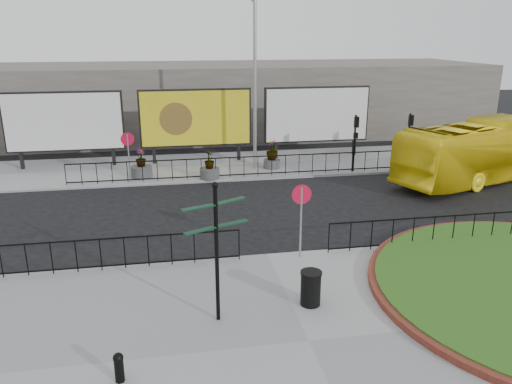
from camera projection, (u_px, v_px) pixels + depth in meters
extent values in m
plane|color=black|center=(268.00, 257.00, 16.63)|extent=(90.00, 90.00, 0.00)
cube|color=gray|center=(309.00, 343.00, 11.92)|extent=(30.00, 10.00, 0.12)
cube|color=gray|center=(225.00, 166.00, 27.86)|extent=(44.00, 6.00, 0.12)
cylinder|color=gray|center=(129.00, 158.00, 24.21)|extent=(0.07, 0.07, 2.40)
cylinder|color=#B20B2D|center=(127.00, 139.00, 23.92)|extent=(0.64, 0.03, 0.64)
cylinder|color=white|center=(127.00, 139.00, 23.94)|extent=(0.50, 0.03, 0.50)
cylinder|color=gray|center=(301.00, 223.00, 16.02)|extent=(0.07, 0.07, 2.40)
cylinder|color=#B20B2D|center=(302.00, 194.00, 15.73)|extent=(0.64, 0.03, 0.64)
cylinder|color=white|center=(301.00, 194.00, 15.75)|extent=(0.50, 0.03, 0.50)
cube|color=black|center=(22.00, 160.00, 26.82)|extent=(0.18, 0.18, 1.00)
cube|color=black|center=(114.00, 156.00, 27.62)|extent=(0.18, 0.18, 1.00)
cube|color=black|center=(64.00, 122.00, 26.61)|extent=(6.20, 0.25, 3.20)
cube|color=silver|center=(64.00, 122.00, 26.46)|extent=(6.00, 0.06, 3.00)
cube|color=black|center=(154.00, 155.00, 27.98)|extent=(0.18, 0.18, 1.00)
cube|color=black|center=(239.00, 151.00, 28.78)|extent=(0.18, 0.18, 1.00)
cube|color=black|center=(196.00, 118.00, 27.77)|extent=(6.20, 0.25, 3.20)
cube|color=gold|center=(196.00, 118.00, 27.62)|extent=(6.00, 0.06, 3.00)
cube|color=black|center=(276.00, 150.00, 29.15)|extent=(0.18, 0.18, 1.00)
cube|color=black|center=(354.00, 147.00, 29.95)|extent=(0.18, 0.18, 1.00)
cube|color=black|center=(317.00, 114.00, 28.94)|extent=(6.20, 0.25, 3.20)
cube|color=silver|center=(318.00, 115.00, 28.79)|extent=(6.00, 0.06, 3.00)
cylinder|color=gray|center=(255.00, 84.00, 25.79)|extent=(0.18, 0.18, 9.00)
cylinder|color=black|center=(354.00, 144.00, 26.03)|extent=(0.10, 0.10, 3.00)
cube|color=black|center=(357.00, 122.00, 25.57)|extent=(0.22, 0.18, 0.55)
cube|color=black|center=(356.00, 136.00, 25.78)|extent=(0.20, 0.16, 0.30)
cylinder|color=black|center=(408.00, 141.00, 26.53)|extent=(0.10, 0.10, 3.00)
cube|color=black|center=(411.00, 120.00, 26.07)|extent=(0.22, 0.18, 0.55)
cube|color=black|center=(410.00, 134.00, 26.28)|extent=(0.20, 0.16, 0.30)
cube|color=slate|center=(209.00, 99.00, 36.50)|extent=(40.00, 10.00, 5.00)
cylinder|color=black|center=(217.00, 256.00, 12.27)|extent=(0.10, 0.10, 3.55)
sphere|color=black|center=(215.00, 185.00, 11.71)|extent=(0.16, 0.16, 0.16)
cube|color=black|center=(198.00, 207.00, 11.65)|extent=(0.83, 0.43, 0.03)
cube|color=black|center=(231.00, 201.00, 12.12)|extent=(0.81, 0.53, 0.03)
cube|color=black|center=(200.00, 231.00, 11.79)|extent=(0.82, 0.50, 0.03)
cube|color=black|center=(232.00, 223.00, 12.24)|extent=(0.83, 0.43, 0.03)
cylinder|color=black|center=(119.00, 370.00, 10.45)|extent=(0.20, 0.20, 0.55)
sphere|color=black|center=(118.00, 358.00, 10.36)|extent=(0.22, 0.22, 0.22)
cylinder|color=black|center=(311.00, 289.00, 13.38)|extent=(0.54, 0.54, 0.91)
cylinder|color=black|center=(311.00, 273.00, 13.24)|extent=(0.58, 0.58, 0.06)
imported|color=yellow|center=(487.00, 150.00, 25.00)|extent=(11.14, 6.30, 3.05)
cylinder|color=#4C4C4F|center=(142.00, 172.00, 25.37)|extent=(1.07, 1.07, 0.56)
imported|color=#1F4913|center=(141.00, 158.00, 25.14)|extent=(0.72, 0.72, 0.91)
cylinder|color=#4C4C4F|center=(210.00, 173.00, 25.15)|extent=(1.00, 1.00, 0.52)
imported|color=#1F4913|center=(209.00, 160.00, 24.93)|extent=(0.70, 0.70, 0.90)
cylinder|color=#4C4C4F|center=(272.00, 164.00, 27.11)|extent=(0.89, 0.89, 0.46)
imported|color=#1F4913|center=(272.00, 150.00, 26.87)|extent=(0.66, 0.66, 1.08)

